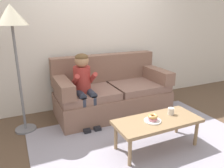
{
  "coord_description": "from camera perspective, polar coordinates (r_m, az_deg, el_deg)",
  "views": [
    {
      "loc": [
        -1.46,
        -2.4,
        1.64
      ],
      "look_at": [
        -0.15,
        0.45,
        0.65
      ],
      "focal_mm": 34.96,
      "sensor_mm": 36.0,
      "label": 1
    }
  ],
  "objects": [
    {
      "name": "floor_lamp",
      "position": [
        3.18,
        -24.7,
        13.99
      ],
      "size": [
        0.42,
        0.42,
        1.78
      ],
      "color": "slate",
      "rests_on": "ground"
    },
    {
      "name": "ground",
      "position": [
        3.25,
        5.87,
        -12.86
      ],
      "size": [
        10.0,
        10.0,
        0.0
      ],
      "primitive_type": "plane",
      "color": "brown"
    },
    {
      "name": "donut",
      "position": [
        2.75,
        10.63,
        -8.95
      ],
      "size": [
        0.12,
        0.12,
        0.04
      ],
      "primitive_type": "torus",
      "rotation": [
        0.0,
        0.0,
        1.58
      ],
      "color": "pink",
      "rests_on": "plate"
    },
    {
      "name": "wall_back",
      "position": [
        4.08,
        -3.8,
        14.1
      ],
      "size": [
        8.0,
        0.1,
        2.8
      ],
      "primitive_type": "cube",
      "color": "silver",
      "rests_on": "ground"
    },
    {
      "name": "person_child",
      "position": [
        3.32,
        -7.4,
        0.41
      ],
      "size": [
        0.34,
        0.58,
        1.1
      ],
      "color": "#AD3833",
      "rests_on": "ground"
    },
    {
      "name": "donut_second",
      "position": [
        2.73,
        10.67,
        -8.28
      ],
      "size": [
        0.14,
        0.14,
        0.04
      ],
      "primitive_type": "torus",
      "rotation": [
        0.0,
        0.0,
        1.77
      ],
      "color": "tan",
      "rests_on": "donut"
    },
    {
      "name": "couch",
      "position": [
        3.8,
        -0.14,
        -2.31
      ],
      "size": [
        1.91,
        0.9,
        0.98
      ],
      "color": "#846051",
      "rests_on": "ground"
    },
    {
      "name": "area_rug",
      "position": [
        3.07,
        8.32,
        -14.84
      ],
      "size": [
        2.87,
        1.96,
        0.01
      ],
      "primitive_type": "cube",
      "color": "#9993A3",
      "rests_on": "ground"
    },
    {
      "name": "coffee_table",
      "position": [
        2.83,
        11.78,
        -9.92
      ],
      "size": [
        1.1,
        0.48,
        0.4
      ],
      "color": "#937551",
      "rests_on": "ground"
    },
    {
      "name": "mug",
      "position": [
        2.97,
        15.14,
        -6.89
      ],
      "size": [
        0.08,
        0.08,
        0.09
      ],
      "primitive_type": "cylinder",
      "color": "silver",
      "rests_on": "coffee_table"
    },
    {
      "name": "toy_controller",
      "position": [
        3.57,
        11.51,
        -9.75
      ],
      "size": [
        0.23,
        0.09,
        0.05
      ],
      "rotation": [
        0.0,
        0.0,
        0.43
      ],
      "color": "gold",
      "rests_on": "ground"
    },
    {
      "name": "plate",
      "position": [
        2.76,
        10.6,
        -9.42
      ],
      "size": [
        0.21,
        0.21,
        0.01
      ],
      "primitive_type": "cylinder",
      "color": "white",
      "rests_on": "coffee_table"
    }
  ]
}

